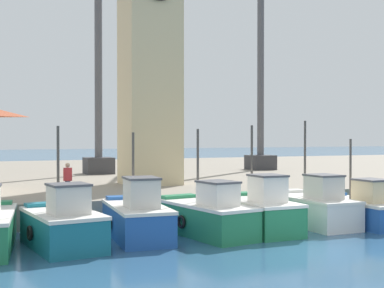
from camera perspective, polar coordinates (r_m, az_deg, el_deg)
The scene contains 12 objects.
ground_plane at distance 18.94m, azimuth 13.40°, elevation -11.02°, with size 300.00×300.00×0.00m, color #2D567A.
quay_wharf at distance 44.05m, azimuth -8.39°, elevation -3.51°, with size 120.00×40.00×1.12m, color gray.
fishing_boat_left_outer at distance 19.26m, azimuth -13.62°, elevation -8.40°, with size 2.57×4.31×4.25m.
fishing_boat_left_inner at distance 20.55m, azimuth -5.90°, elevation -7.76°, with size 2.21×4.79×4.04m.
fishing_boat_mid_left at distance 21.07m, azimuth 1.57°, elevation -7.64°, with size 2.66×4.97×4.18m.
fishing_boat_center at distance 21.97m, azimuth 7.14°, elevation -7.18°, with size 2.06×4.26×4.34m.
fishing_boat_mid_right at distance 23.92m, azimuth 12.81°, elevation -6.62°, with size 2.07×4.57×4.57m.
fishing_boat_right_inner at distance 24.63m, azimuth 17.46°, elevation -6.62°, with size 2.06×4.51×3.77m.
clock_tower at distance 31.36m, azimuth -4.54°, elevation 10.85°, with size 3.54×3.54×17.19m.
port_crane_near at distance 40.51m, azimuth -10.04°, elevation 8.36°, with size 2.00×9.46×20.26m.
port_crane_far at distance 45.21m, azimuth 7.19°, elevation 7.78°, with size 2.00×9.35×21.96m.
dock_worker_near_tower at distance 23.59m, azimuth -13.12°, elevation -3.85°, with size 0.34×0.22×1.62m.
Camera 1 is at (-10.98, -14.94, 3.88)m, focal length 50.00 mm.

